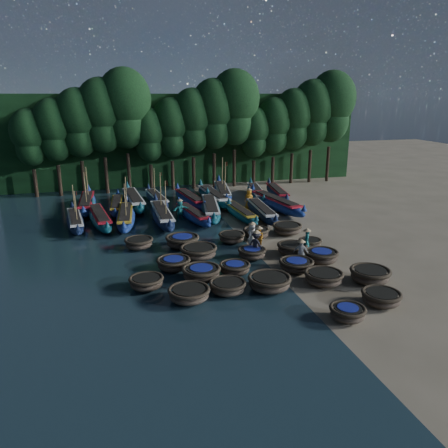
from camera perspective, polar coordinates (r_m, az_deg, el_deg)
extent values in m
plane|color=gray|center=(29.58, 3.54, -3.11)|extent=(120.00, 120.00, 0.00)
cube|color=black|center=(50.89, -4.96, 10.97)|extent=(40.00, 3.00, 10.00)
ellipsoid|color=#4E3F31|center=(21.16, 15.81, -11.28)|extent=(2.05, 2.05, 0.60)
torus|color=#383021|center=(21.03, 15.87, -10.60)|extent=(1.70, 1.70, 0.18)
cylinder|color=black|center=(21.02, 15.88, -10.52)|extent=(1.27, 1.27, 0.05)
cylinder|color=navy|center=(21.00, 15.89, -10.43)|extent=(0.98, 0.98, 0.04)
ellipsoid|color=#4E3F31|center=(23.06, 19.83, -9.21)|extent=(1.86, 1.86, 0.62)
torus|color=#383021|center=(22.94, 19.90, -8.55)|extent=(1.96, 1.96, 0.19)
cylinder|color=black|center=(22.93, 19.91, -8.46)|extent=(1.49, 1.49, 0.06)
ellipsoid|color=#4E3F31|center=(22.16, -4.58, -9.27)|extent=(2.18, 2.18, 0.63)
torus|color=#383021|center=(22.04, -4.60, -8.57)|extent=(2.14, 2.14, 0.19)
cylinder|color=black|center=(22.02, -4.60, -8.48)|extent=(1.64, 1.64, 0.06)
ellipsoid|color=#4E3F31|center=(22.91, 0.49, -8.35)|extent=(2.02, 2.02, 0.60)
torus|color=#383021|center=(22.80, 0.49, -7.71)|extent=(1.95, 1.95, 0.18)
cylinder|color=black|center=(22.78, 0.49, -7.63)|extent=(1.49, 1.49, 0.05)
ellipsoid|color=#4E3F31|center=(23.38, 5.95, -7.77)|extent=(2.54, 2.54, 0.70)
torus|color=#383021|center=(23.25, 5.97, -7.03)|extent=(2.33, 2.33, 0.21)
cylinder|color=black|center=(23.23, 5.97, -6.94)|extent=(1.77, 1.77, 0.06)
ellipsoid|color=#4E3F31|center=(24.55, 12.88, -6.98)|extent=(2.42, 2.42, 0.64)
torus|color=#383021|center=(24.43, 12.92, -6.33)|extent=(2.15, 2.15, 0.19)
cylinder|color=black|center=(24.41, 12.93, -6.25)|extent=(1.64, 1.64, 0.06)
ellipsoid|color=#4E3F31|center=(25.42, 18.52, -6.51)|extent=(2.32, 2.32, 0.72)
torus|color=#383021|center=(25.29, 18.59, -5.81)|extent=(2.23, 2.23, 0.22)
cylinder|color=black|center=(25.28, 18.60, -5.71)|extent=(1.69, 1.69, 0.07)
ellipsoid|color=#4E3F31|center=(23.76, -10.10, -7.66)|extent=(1.82, 1.82, 0.61)
torus|color=#383021|center=(23.64, -10.13, -7.03)|extent=(1.87, 1.87, 0.19)
cylinder|color=black|center=(23.63, -10.14, -6.95)|extent=(1.41, 1.41, 0.06)
ellipsoid|color=#4E3F31|center=(24.39, -2.97, -6.63)|extent=(2.55, 2.55, 0.71)
torus|color=#383021|center=(24.26, -2.98, -5.91)|extent=(2.18, 2.18, 0.21)
cylinder|color=black|center=(24.24, -2.98, -5.81)|extent=(1.65, 1.65, 0.06)
cylinder|color=navy|center=(24.23, -2.99, -5.72)|extent=(1.27, 1.27, 0.04)
ellipsoid|color=#4E3F31|center=(25.24, 1.42, -5.93)|extent=(2.18, 2.18, 0.59)
torus|color=#383021|center=(25.13, 1.42, -5.35)|extent=(1.82, 1.82, 0.18)
cylinder|color=black|center=(25.12, 1.42, -5.27)|extent=(1.38, 1.38, 0.05)
cylinder|color=navy|center=(25.11, 1.43, -5.20)|extent=(1.06, 1.06, 0.04)
ellipsoid|color=#4E3F31|center=(26.00, 9.42, -5.45)|extent=(2.35, 2.35, 0.60)
torus|color=#383021|center=(25.90, 9.45, -4.87)|extent=(2.05, 2.05, 0.18)
cylinder|color=black|center=(25.88, 9.46, -4.79)|extent=(1.56, 1.56, 0.05)
cylinder|color=navy|center=(25.87, 9.46, -4.72)|extent=(1.20, 1.20, 0.04)
ellipsoid|color=#4E3F31|center=(27.50, 12.59, -4.28)|extent=(1.96, 1.96, 0.70)
torus|color=#383021|center=(27.39, 12.64, -3.64)|extent=(2.11, 2.11, 0.21)
cylinder|color=black|center=(27.38, 12.64, -3.56)|extent=(1.59, 1.59, 0.06)
cylinder|color=navy|center=(27.36, 12.65, -3.48)|extent=(1.23, 1.23, 0.04)
ellipsoid|color=#4E3F31|center=(25.96, -6.59, -5.32)|extent=(2.20, 2.20, 0.65)
torus|color=#383021|center=(25.85, -6.62, -4.69)|extent=(2.01, 2.01, 0.20)
cylinder|color=black|center=(25.83, -6.62, -4.61)|extent=(1.53, 1.53, 0.06)
cylinder|color=navy|center=(25.82, -6.62, -4.53)|extent=(1.17, 1.17, 0.04)
ellipsoid|color=#4E3F31|center=(27.53, -3.34, -3.83)|extent=(2.39, 2.39, 0.73)
torus|color=#383021|center=(27.41, -3.35, -3.16)|extent=(2.36, 2.36, 0.22)
cylinder|color=black|center=(27.40, -3.36, -3.07)|extent=(1.79, 1.79, 0.07)
ellipsoid|color=#4E3F31|center=(27.56, 3.67, -3.94)|extent=(1.81, 1.81, 0.61)
torus|color=#383021|center=(27.46, 3.68, -3.38)|extent=(1.83, 1.83, 0.19)
cylinder|color=black|center=(27.45, 3.68, -3.31)|extent=(1.38, 1.38, 0.06)
cylinder|color=navy|center=(27.44, 3.68, -3.24)|extent=(1.06, 1.06, 0.04)
ellipsoid|color=#4E3F31|center=(28.56, 8.90, -3.33)|extent=(2.01, 2.01, 0.65)
torus|color=#383021|center=(28.46, 8.93, -2.75)|extent=(1.98, 1.98, 0.20)
cylinder|color=black|center=(28.45, 8.93, -2.67)|extent=(1.50, 1.50, 0.06)
ellipsoid|color=#4E3F31|center=(29.95, 11.17, -2.58)|extent=(1.57, 1.57, 0.56)
torus|color=#383021|center=(29.87, 11.20, -2.10)|extent=(1.58, 1.58, 0.17)
cylinder|color=black|center=(29.86, 11.21, -2.04)|extent=(1.18, 1.18, 0.05)
ellipsoid|color=#4E3F31|center=(29.79, -11.05, -2.60)|extent=(2.27, 2.27, 0.65)
torus|color=#383021|center=(29.69, -11.08, -2.05)|extent=(1.93, 1.93, 0.20)
cylinder|color=black|center=(29.68, -11.08, -1.97)|extent=(1.45, 1.45, 0.06)
ellipsoid|color=#4E3F31|center=(29.61, -5.43, -2.40)|extent=(2.50, 2.50, 0.72)
torus|color=#383021|center=(29.50, -5.45, -1.78)|extent=(2.30, 2.30, 0.22)
cylinder|color=black|center=(29.49, -5.45, -1.70)|extent=(1.75, 1.75, 0.07)
cylinder|color=navy|center=(29.47, -5.46, -1.62)|extent=(1.34, 1.34, 0.04)
ellipsoid|color=#4E3F31|center=(30.46, 1.02, -1.88)|extent=(1.77, 1.77, 0.61)
torus|color=#383021|center=(30.37, 1.03, -1.37)|extent=(1.88, 1.88, 0.18)
cylinder|color=black|center=(30.36, 1.03, -1.30)|extent=(1.42, 1.42, 0.06)
ellipsoid|color=#4E3F31|center=(31.36, 4.23, -1.31)|extent=(1.85, 1.85, 0.68)
torus|color=#383021|center=(31.26, 4.24, -0.76)|extent=(1.91, 1.91, 0.21)
cylinder|color=black|center=(31.25, 4.25, -0.68)|extent=(1.43, 1.43, 0.06)
ellipsoid|color=#4E3F31|center=(32.61, 8.23, -0.74)|extent=(2.70, 2.70, 0.68)
torus|color=#383021|center=(32.51, 8.26, -0.20)|extent=(2.21, 2.21, 0.21)
cylinder|color=black|center=(32.50, 8.26, -0.13)|extent=(1.68, 1.68, 0.06)
ellipsoid|color=#10163B|center=(35.88, -18.85, 0.32)|extent=(2.08, 7.26, 0.90)
cone|color=#10163B|center=(39.12, -19.23, 2.47)|extent=(0.39, 0.39, 0.54)
cone|color=#10163B|center=(32.38, -18.57, -0.38)|extent=(0.39, 0.39, 0.45)
cube|color=silver|center=(35.78, -18.90, 0.90)|extent=(1.55, 5.62, 0.11)
cube|color=black|center=(35.77, -18.91, 1.01)|extent=(1.23, 4.88, 0.09)
cylinder|color=#997F4C|center=(36.58, -19.02, 2.93)|extent=(0.06, 0.21, 2.51)
cylinder|color=#997F4C|center=(34.23, -18.79, 2.05)|extent=(0.06, 0.21, 2.51)
plane|color=red|center=(33.99, -18.73, 3.85)|extent=(0.00, 0.31, 0.31)
ellipsoid|color=#0E4551|center=(35.99, -15.93, 0.71)|extent=(2.57, 8.10, 1.00)
cone|color=#0E4551|center=(39.58, -16.80, 3.03)|extent=(0.44, 0.44, 0.60)
cone|color=#0E4551|center=(32.12, -15.04, 0.00)|extent=(0.44, 0.44, 0.50)
cube|color=#AB1522|center=(35.88, -15.98, 1.35)|extent=(1.93, 6.27, 0.12)
cube|color=black|center=(35.86, -15.99, 1.48)|extent=(1.55, 5.44, 0.10)
ellipsoid|color=navy|center=(35.73, -12.71, 0.85)|extent=(2.10, 8.22, 1.02)
cone|color=navy|center=(39.41, -12.61, 3.32)|extent=(0.45, 0.45, 0.61)
cone|color=navy|center=(31.75, -12.98, 0.00)|extent=(0.45, 0.45, 0.51)
cube|color=#B79422|center=(35.62, -12.76, 1.51)|extent=(1.56, 6.37, 0.12)
cube|color=black|center=(35.60, -12.77, 1.64)|extent=(1.23, 5.53, 0.10)
cylinder|color=#997F4C|center=(36.52, -12.66, 3.83)|extent=(0.07, 0.24, 2.85)
cylinder|color=#997F4C|center=(33.84, -12.79, 2.82)|extent=(0.07, 0.24, 2.85)
plane|color=red|center=(33.57, -12.66, 4.89)|extent=(0.00, 0.36, 0.36)
ellipsoid|color=#10163B|center=(35.54, -8.07, 1.05)|extent=(1.60, 8.50, 1.06)
cone|color=#10163B|center=(39.36, -8.94, 3.58)|extent=(0.47, 0.47, 0.64)
cone|color=#10163B|center=(31.42, -7.09, 0.22)|extent=(0.47, 0.47, 0.53)
cube|color=silver|center=(35.42, -8.10, 1.75)|extent=(1.17, 6.58, 0.13)
cube|color=black|center=(35.40, -8.10, 1.88)|extent=(0.87, 5.73, 0.11)
cylinder|color=#997F4C|center=(36.37, -8.29, 4.16)|extent=(0.07, 0.25, 2.97)
cylinder|color=#997F4C|center=(33.60, -7.64, 3.15)|extent=(0.07, 0.25, 2.97)
plane|color=red|center=(33.35, -7.45, 5.33)|extent=(0.00, 0.37, 0.37)
ellipsoid|color=navy|center=(35.88, -4.10, 1.18)|extent=(2.42, 7.20, 0.89)
cone|color=navy|center=(38.90, -5.92, 3.23)|extent=(0.39, 0.39, 0.53)
cone|color=navy|center=(32.64, -1.98, 0.62)|extent=(0.39, 0.39, 0.44)
cube|color=#AB1522|center=(35.79, -4.11, 1.76)|extent=(1.82, 5.57, 0.11)
cube|color=black|center=(35.77, -4.12, 1.87)|extent=(1.47, 4.83, 0.09)
ellipsoid|color=#0E4551|center=(37.21, -1.77, 1.96)|extent=(3.07, 8.96, 1.10)
cone|color=#0E4551|center=(41.22, -2.16, 4.43)|extent=(0.49, 0.49, 0.66)
cone|color=#0E4551|center=(32.90, -1.31, 1.18)|extent=(0.49, 0.49, 0.55)
cube|color=silver|center=(37.10, -1.78, 2.65)|extent=(2.30, 6.93, 0.13)
cube|color=black|center=(37.08, -1.78, 2.78)|extent=(1.86, 6.01, 0.11)
ellipsoid|color=#0E4551|center=(36.35, 2.11, 1.41)|extent=(1.76, 7.12, 0.88)
cone|color=#0E4551|center=(39.33, 0.30, 3.46)|extent=(0.39, 0.39, 0.53)
cone|color=#0E4551|center=(33.14, 4.26, 0.82)|extent=(0.39, 0.39, 0.44)
cube|color=#B79422|center=(36.25, 2.11, 1.98)|extent=(1.31, 5.52, 0.11)
cube|color=black|center=(36.23, 2.12, 2.09)|extent=(1.02, 4.80, 0.09)
ellipsoid|color=#10163B|center=(36.73, 4.91, 1.61)|extent=(1.95, 8.01, 0.99)
cone|color=#10163B|center=(40.19, 3.41, 3.91)|extent=(0.44, 0.44, 0.60)
cone|color=#10163B|center=(33.01, 6.79, 0.90)|extent=(0.44, 0.44, 0.50)
cube|color=silver|center=(36.62, 4.93, 2.24)|extent=(1.45, 6.21, 0.12)
cube|color=black|center=(36.60, 4.93, 2.36)|extent=(1.13, 5.40, 0.10)
ellipsoid|color=navy|center=(39.26, 6.78, 2.64)|extent=(3.04, 9.06, 1.12)
cone|color=navy|center=(42.77, 3.80, 4.87)|extent=(0.49, 0.49, 0.67)
cone|color=navy|center=(35.57, 10.43, 2.12)|extent=(0.49, 0.49, 0.56)
cube|color=#AB1522|center=(39.15, 6.81, 3.30)|extent=(2.28, 7.01, 0.13)
cube|color=black|center=(39.13, 6.81, 3.43)|extent=(1.84, 6.08, 0.11)
ellipsoid|color=navy|center=(40.91, -17.49, 2.50)|extent=(1.72, 8.42, 1.05)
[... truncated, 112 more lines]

